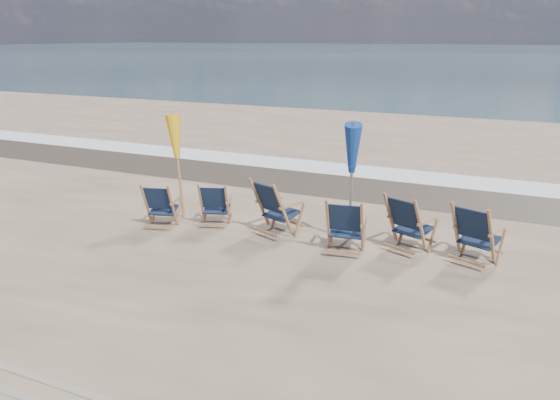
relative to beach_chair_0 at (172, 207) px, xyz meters
The scene contains 11 objects.
ocean 125.71m from the beach_chair_0, 88.96° to the left, with size 400.00×400.00×0.00m, color #39535E.
surf_foam 6.42m from the beach_chair_0, 69.20° to the left, with size 200.00×1.40×0.01m, color silver.
wet_sand_strip 5.05m from the beach_chair_0, 63.13° to the left, with size 200.00×2.60×0.00m, color #42362A.
beach_chair_0 is the anchor object (origin of this frame).
beach_chair_1 1.03m from the beach_chair_0, 30.72° to the left, with size 0.57×0.64×0.89m, color #121E35, non-canonical shape.
beach_chair_2 2.16m from the beach_chair_0, ahead, with size 0.70×0.79×1.10m, color #121E35, non-canonical shape.
beach_chair_3 3.63m from the beach_chair_0, ahead, with size 0.65×0.73×1.01m, color #121E35, non-canonical shape.
beach_chair_4 4.52m from the beach_chair_0, ahead, with size 0.67×0.75×1.05m, color #121E35, non-canonical shape.
beach_chair_5 5.61m from the beach_chair_0, ahead, with size 0.67×0.76×1.05m, color #121E35, non-canonical shape.
umbrella_yellow 1.34m from the beach_chair_0, 113.85° to the left, with size 0.30×0.30×2.04m.
umbrella_blue 3.55m from the beach_chair_0, 10.96° to the left, with size 0.30×0.30×2.21m.
Camera 1 is at (3.60, -5.73, 3.53)m, focal length 35.00 mm.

